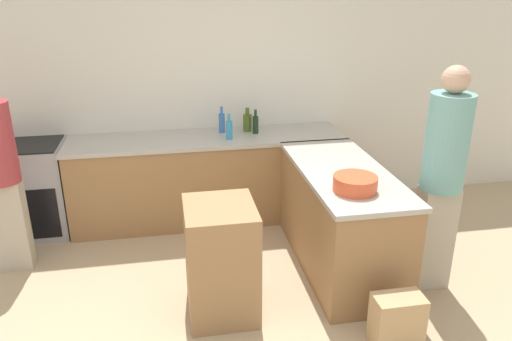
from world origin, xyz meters
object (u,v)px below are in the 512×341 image
dish_soap_bottle (229,129)px  person_at_peninsula (442,173)px  range_oven (31,189)px  mixing_bowl (355,184)px  island_table (221,260)px  water_bottle_blue (222,122)px  wine_bottle_dark (255,124)px  olive_oil_bottle (247,122)px  paper_bag (397,321)px  person_by_range (0,169)px

dish_soap_bottle → person_at_peninsula: size_ratio=0.14×
range_oven → mixing_bowl: (2.66, -1.55, 0.49)m
island_table → mixing_bowl: mixing_bowl is taller
island_table → dish_soap_bottle: size_ratio=3.44×
water_bottle_blue → wine_bottle_dark: bearing=-15.3°
olive_oil_bottle → dish_soap_bottle: 0.32m
water_bottle_blue → olive_oil_bottle: bearing=0.0°
mixing_bowl → dish_soap_bottle: bearing=117.6°
wine_bottle_dark → person_at_peninsula: (1.14, -1.58, -0.00)m
range_oven → paper_bag: range_oven is taller
range_oven → person_by_range: 0.82m
range_oven → island_table: range_oven is taller
paper_bag → wine_bottle_dark: bearing=104.3°
dish_soap_bottle → person_by_range: size_ratio=0.15×
island_table → wine_bottle_dark: (0.55, 1.61, 0.55)m
wine_bottle_dark → person_at_peninsula: person_at_peninsula is taller
island_table → person_at_peninsula: person_at_peninsula is taller
water_bottle_blue → dish_soap_bottle: (0.04, -0.24, -0.01)m
dish_soap_bottle → person_by_range: bearing=-164.4°
person_by_range → paper_bag: 3.24m
dish_soap_bottle → island_table: bearing=-100.3°
water_bottle_blue → paper_bag: 2.59m
person_by_range → wine_bottle_dark: bearing=17.3°
range_oven → wine_bottle_dark: bearing=0.3°
water_bottle_blue → island_table: bearing=-97.4°
mixing_bowl → person_by_range: size_ratio=0.20×
mixing_bowl → person_by_range: 2.81m
olive_oil_bottle → person_by_range: (-2.15, -0.78, -0.07)m
water_bottle_blue → person_at_peninsula: person_at_peninsula is taller
wine_bottle_dark → person_at_peninsula: size_ratio=0.14×
olive_oil_bottle → person_at_peninsula: (1.20, -1.67, -0.00)m
island_table → mixing_bowl: size_ratio=2.66×
range_oven → wine_bottle_dark: wine_bottle_dark is taller
island_table → mixing_bowl: 1.13m
water_bottle_blue → person_at_peninsula: 2.22m
range_oven → water_bottle_blue: water_bottle_blue is taller
island_table → water_bottle_blue: (0.22, 1.70, 0.56)m
water_bottle_blue → person_at_peninsula: (1.46, -1.67, -0.01)m
island_table → water_bottle_blue: size_ratio=3.23×
olive_oil_bottle → person_at_peninsula: size_ratio=0.14×
wine_bottle_dark → paper_bag: wine_bottle_dark is taller
water_bottle_blue → paper_bag: (0.89, -2.29, -0.80)m
paper_bag → island_table: bearing=152.1°
wine_bottle_dark → range_oven: bearing=-179.7°
person_by_range → paper_bag: bearing=-28.6°
mixing_bowl → olive_oil_bottle: (-0.52, 1.66, 0.04)m
island_table → mixing_bowl: bearing=2.8°
water_bottle_blue → person_by_range: 2.04m
wine_bottle_dark → person_by_range: bearing=-162.7°
person_by_range → range_oven: bearing=88.9°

